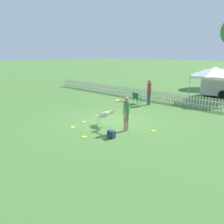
% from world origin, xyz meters
% --- Properties ---
extents(ground_plane, '(240.00, 240.00, 0.00)m').
position_xyz_m(ground_plane, '(0.00, 0.00, 0.00)').
color(ground_plane, '#4C7A38').
extents(handler_person, '(0.97, 0.56, 1.58)m').
position_xyz_m(handler_person, '(1.37, -0.56, 0.99)').
color(handler_person, tan).
rests_on(handler_person, ground_plane).
extents(leaping_dog, '(1.25, 0.38, 0.87)m').
position_xyz_m(leaping_dog, '(0.15, -0.69, 0.54)').
color(leaping_dog, beige).
rests_on(leaping_dog, ground_plane).
extents(frisbee_near_handler, '(0.23, 0.23, 0.02)m').
position_xyz_m(frisbee_near_handler, '(-1.00, -1.06, 0.01)').
color(frisbee_near_handler, yellow).
rests_on(frisbee_near_handler, ground_plane).
extents(frisbee_near_dog, '(0.23, 0.23, 0.02)m').
position_xyz_m(frisbee_near_dog, '(0.64, -2.41, 0.01)').
color(frisbee_near_dog, yellow).
rests_on(frisbee_near_dog, ground_plane).
extents(frisbee_midfield, '(0.23, 0.23, 0.02)m').
position_xyz_m(frisbee_midfield, '(2.38, 0.23, 0.01)').
color(frisbee_midfield, yellow).
rests_on(frisbee_midfield, ground_plane).
extents(frisbee_far_scatter, '(0.23, 0.23, 0.02)m').
position_xyz_m(frisbee_far_scatter, '(-0.76, -1.97, 0.01)').
color(frisbee_far_scatter, yellow).
rests_on(frisbee_far_scatter, ground_plane).
extents(backpack_on_grass, '(0.31, 0.24, 0.32)m').
position_xyz_m(backpack_on_grass, '(1.53, -1.68, 0.16)').
color(backpack_on_grass, navy).
rests_on(backpack_on_grass, ground_plane).
extents(picket_fence, '(25.44, 0.04, 0.79)m').
position_xyz_m(picket_fence, '(-0.00, 6.00, 0.40)').
color(picket_fence, beige).
rests_on(picket_fence, ground_plane).
extents(folding_chair_blue_left, '(0.48, 0.49, 0.82)m').
position_xyz_m(folding_chair_blue_left, '(-1.63, 4.25, 0.49)').
color(folding_chair_blue_left, '#333338').
rests_on(folding_chair_blue_left, ground_plane).
extents(canopy_tent_main, '(2.53, 2.53, 2.53)m').
position_xyz_m(canopy_tent_main, '(1.98, 8.67, 2.12)').
color(canopy_tent_main, '#B2B2B2').
rests_on(canopy_tent_main, ground_plane).
extents(spectator_standing, '(0.40, 0.27, 1.72)m').
position_xyz_m(spectator_standing, '(-0.87, 4.66, 1.05)').
color(spectator_standing, '#474C5B').
rests_on(spectator_standing, ground_plane).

